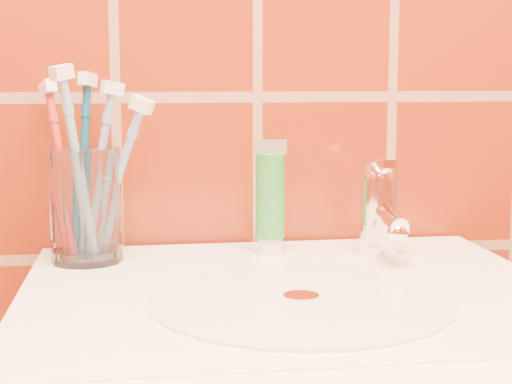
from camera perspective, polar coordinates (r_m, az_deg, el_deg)
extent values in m
cube|color=white|center=(0.85, 2.55, -12.16)|extent=(0.56, 0.46, 0.16)
cylinder|color=silver|center=(0.78, 3.29, -7.76)|extent=(0.30, 0.30, 0.00)
cylinder|color=white|center=(0.78, 3.30, -7.61)|extent=(0.04, 0.04, 0.00)
cylinder|color=white|center=(0.94, -12.27, -0.97)|extent=(0.11, 0.11, 0.14)
cylinder|color=white|center=(0.97, 1.04, -3.92)|extent=(0.03, 0.03, 0.02)
cylinder|color=#1D7A28|center=(0.96, 1.05, -0.28)|extent=(0.04, 0.04, 0.10)
cube|color=beige|center=(0.96, 1.06, 3.31)|extent=(0.04, 0.00, 0.02)
cylinder|color=white|center=(0.97, 8.91, -1.79)|extent=(0.05, 0.05, 0.09)
sphere|color=white|center=(0.97, 8.98, 0.98)|extent=(0.05, 0.05, 0.05)
cylinder|color=white|center=(0.94, 9.61, -1.75)|extent=(0.02, 0.09, 0.03)
cube|color=white|center=(0.95, 9.22, 1.96)|extent=(0.02, 0.06, 0.01)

